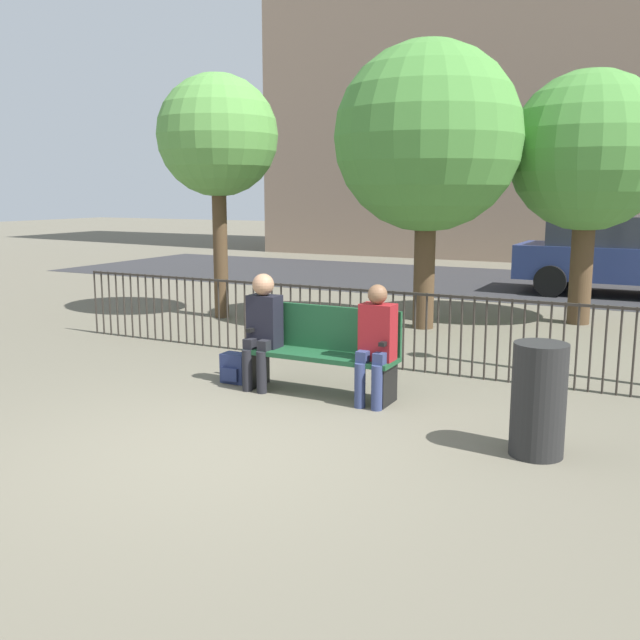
# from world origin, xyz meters

# --- Properties ---
(ground_plane) EXTENTS (80.00, 80.00, 0.00)m
(ground_plane) POSITION_xyz_m (0.00, 0.00, 0.00)
(ground_plane) COLOR #605B4C
(park_bench) EXTENTS (1.64, 0.45, 0.92)m
(park_bench) POSITION_xyz_m (0.00, 1.89, 0.49)
(park_bench) COLOR #194728
(park_bench) RESTS_ON ground
(seated_person_0) EXTENTS (0.34, 0.39, 1.25)m
(seated_person_0) POSITION_xyz_m (-0.67, 1.76, 0.71)
(seated_person_0) COLOR black
(seated_person_0) RESTS_ON ground
(seated_person_1) EXTENTS (0.34, 0.39, 1.21)m
(seated_person_1) POSITION_xyz_m (0.65, 1.76, 0.67)
(seated_person_1) COLOR navy
(seated_person_1) RESTS_ON ground
(backpack) EXTENTS (0.30, 0.24, 0.33)m
(backpack) POSITION_xyz_m (-1.07, 1.81, 0.16)
(backpack) COLOR navy
(backpack) RESTS_ON ground
(fence_railing) EXTENTS (9.01, 0.03, 0.95)m
(fence_railing) POSITION_xyz_m (-0.02, 3.21, 0.56)
(fence_railing) COLOR #2D2823
(fence_railing) RESTS_ON ground
(tree_0) EXTENTS (2.48, 2.48, 3.96)m
(tree_0) POSITION_xyz_m (1.84, 7.38, 2.70)
(tree_0) COLOR #4C3823
(tree_0) RESTS_ON ground
(tree_1) EXTENTS (2.82, 2.82, 4.32)m
(tree_1) POSITION_xyz_m (-0.27, 5.88, 2.89)
(tree_1) COLOR #4C3823
(tree_1) RESTS_ON ground
(tree_2) EXTENTS (1.97, 1.97, 4.00)m
(tree_2) POSITION_xyz_m (-3.63, 5.23, 2.98)
(tree_2) COLOR #4C3823
(tree_2) RESTS_ON ground
(street_surface) EXTENTS (24.00, 6.00, 0.01)m
(street_surface) POSITION_xyz_m (0.00, 12.00, 0.00)
(street_surface) COLOR #2B2B2D
(street_surface) RESTS_ON ground
(parked_car_0) EXTENTS (4.20, 1.94, 1.62)m
(parked_car_0) POSITION_xyz_m (2.13, 11.10, 0.84)
(parked_car_0) COLOR navy
(parked_car_0) RESTS_ON ground
(trash_bin) EXTENTS (0.43, 0.43, 0.93)m
(trash_bin) POSITION_xyz_m (2.36, 1.06, 0.46)
(trash_bin) COLOR black
(trash_bin) RESTS_ON ground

